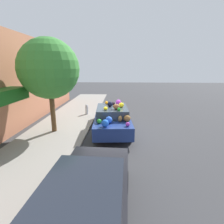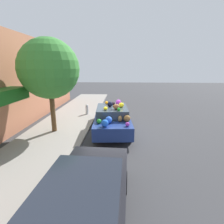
% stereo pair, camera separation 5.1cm
% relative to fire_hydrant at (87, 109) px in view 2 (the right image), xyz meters
% --- Properties ---
extents(ground_plane, '(60.00, 60.00, 0.00)m').
position_rel_fire_hydrant_xyz_m(ground_plane, '(-2.89, -1.78, -0.46)').
color(ground_plane, '#38383A').
extents(sidewalk_curb, '(24.00, 3.20, 0.12)m').
position_rel_fire_hydrant_xyz_m(sidewalk_curb, '(-2.89, 0.92, -0.40)').
color(sidewalk_curb, gray).
rests_on(sidewalk_curb, ground).
extents(building_facade, '(18.00, 1.20, 5.14)m').
position_rel_fire_hydrant_xyz_m(building_facade, '(-3.09, 3.12, 2.08)').
color(building_facade, '#B26B4C').
rests_on(building_facade, ground).
extents(street_tree, '(2.88, 2.88, 4.60)m').
position_rel_fire_hydrant_xyz_m(street_tree, '(-3.40, 1.06, 2.80)').
color(street_tree, brown).
rests_on(street_tree, sidewalk_curb).
extents(fire_hydrant, '(0.20, 0.20, 0.70)m').
position_rel_fire_hydrant_xyz_m(fire_hydrant, '(0.00, 0.00, 0.00)').
color(fire_hydrant, '#B2B2B7').
rests_on(fire_hydrant, sidewalk_curb).
extents(art_car, '(4.62, 2.09, 1.65)m').
position_rel_fire_hydrant_xyz_m(art_car, '(-2.93, -1.94, 0.27)').
color(art_car, navy).
rests_on(art_car, ground).
extents(parked_car_plain, '(4.58, 1.84, 1.37)m').
position_rel_fire_hydrant_xyz_m(parked_car_plain, '(-9.10, -1.70, 0.25)').
color(parked_car_plain, black).
rests_on(parked_car_plain, ground).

